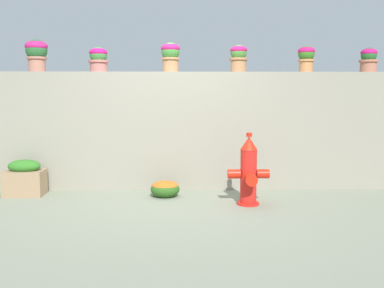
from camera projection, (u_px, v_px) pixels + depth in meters
ground_plane at (170, 205)px, 5.39m from camera, size 24.00×24.00×0.00m
stone_wall at (171, 131)px, 6.22m from camera, size 6.61×0.29×1.69m
potted_plant_1 at (37, 52)px, 6.08m from camera, size 0.31×0.31×0.46m
potted_plant_2 at (98, 58)px, 6.07m from camera, size 0.29×0.29×0.35m
potted_plant_3 at (170, 55)px, 6.12m from camera, size 0.27×0.27×0.42m
potted_plant_4 at (239, 57)px, 6.11m from camera, size 0.27×0.27×0.38m
potted_plant_5 at (306, 56)px, 6.12m from camera, size 0.24×0.24×0.37m
potted_plant_6 at (369, 59)px, 6.17m from camera, size 0.27×0.27×0.35m
fire_hydrant at (249, 173)px, 5.34m from camera, size 0.52×0.41×0.91m
flower_bush_left at (165, 188)px, 5.79m from camera, size 0.39×0.35×0.23m
planter_box at (25, 178)px, 5.86m from camera, size 0.52×0.35×0.49m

